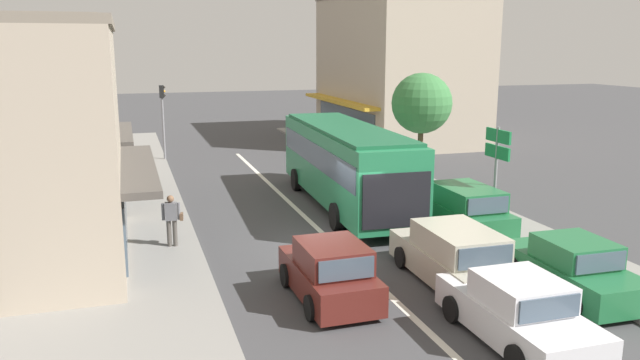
{
  "coord_description": "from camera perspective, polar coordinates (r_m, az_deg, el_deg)",
  "views": [
    {
      "loc": [
        -6.18,
        -18.35,
        6.27
      ],
      "look_at": [
        0.84,
        4.14,
        1.2
      ],
      "focal_mm": 35.0,
      "sensor_mm": 36.0,
      "label": 1
    }
  ],
  "objects": [
    {
      "name": "parked_wagon_kerb_second",
      "position": [
        22.21,
        12.92,
        -2.58
      ],
      "size": [
        1.94,
        4.5,
        1.58
      ],
      "color": "#1E6638",
      "rests_on": "ground"
    },
    {
      "name": "shopfront_mid_block",
      "position": [
        27.58,
        -25.72,
        5.62
      ],
      "size": [
        7.54,
        7.2,
        7.42
      ],
      "color": "#B2A38E",
      "rests_on": "ground"
    },
    {
      "name": "lane_centre_line",
      "position": [
        24.02,
        -1.81,
        -2.98
      ],
      "size": [
        0.2,
        28.0,
        0.01
      ],
      "primitive_type": "cube",
      "color": "silver",
      "rests_on": "ground"
    },
    {
      "name": "sidewalk_left",
      "position": [
        25.13,
        -18.21,
        -2.76
      ],
      "size": [
        5.2,
        44.0,
        0.14
      ],
      "primitive_type": "cube",
      "color": "gray",
      "rests_on": "ground"
    },
    {
      "name": "pedestrian_with_handbag_near",
      "position": [
        19.91,
        -13.4,
        -3.34
      ],
      "size": [
        0.66,
        0.29,
        1.63
      ],
      "color": "#4C4742",
      "rests_on": "sidewalk_left"
    },
    {
      "name": "traffic_light_downstreet",
      "position": [
        35.35,
        -14.19,
        6.23
      ],
      "size": [
        0.33,
        0.24,
        4.2
      ],
      "color": "gray",
      "rests_on": "ground"
    },
    {
      "name": "sedan_adjacent_lane_lead",
      "position": [
        14.36,
        17.65,
        -11.46
      ],
      "size": [
        1.91,
        4.21,
        1.47
      ],
      "color": "silver",
      "rests_on": "ground"
    },
    {
      "name": "hatchback_queue_far_back",
      "position": [
        15.78,
        0.88,
        -8.49
      ],
      "size": [
        1.87,
        3.73,
        1.54
      ],
      "color": "#561E19",
      "rests_on": "ground"
    },
    {
      "name": "directional_road_sign",
      "position": [
        22.04,
        15.89,
        2.37
      ],
      "size": [
        0.1,
        1.4,
        3.6
      ],
      "color": "gray",
      "rests_on": "ground"
    },
    {
      "name": "kerb_right",
      "position": [
        28.01,
        9.38,
        -0.83
      ],
      "size": [
        2.8,
        44.0,
        0.12
      ],
      "primitive_type": "cube",
      "color": "gray",
      "rests_on": "ground"
    },
    {
      "name": "building_right_far",
      "position": [
        43.06,
        7.01,
        10.19
      ],
      "size": [
        8.41,
        13.24,
        9.75
      ],
      "color": "#B2A38E",
      "rests_on": "ground"
    },
    {
      "name": "wagon_queue_gap_filler",
      "position": [
        17.23,
        12.14,
        -6.84
      ],
      "size": [
        2.0,
        4.53,
        1.58
      ],
      "color": "#B7B29E",
      "rests_on": "ground"
    },
    {
      "name": "parked_sedan_kerb_front",
      "position": [
        17.46,
        22.05,
        -7.52
      ],
      "size": [
        1.97,
        4.24,
        1.47
      ],
      "color": "#1E6638",
      "rests_on": "ground"
    },
    {
      "name": "ground_plane",
      "position": [
        20.35,
        1.23,
        -5.8
      ],
      "size": [
        140.0,
        140.0,
        0.0
      ],
      "primitive_type": "plane",
      "color": "#3F3F42"
    },
    {
      "name": "street_tree_right",
      "position": [
        28.06,
        9.28,
        6.89
      ],
      "size": [
        2.68,
        2.68,
        5.14
      ],
      "color": "brown",
      "rests_on": "ground"
    },
    {
      "name": "city_bus",
      "position": [
        24.5,
        2.33,
        1.81
      ],
      "size": [
        3.06,
        10.95,
        3.23
      ],
      "color": "#237A4C",
      "rests_on": "ground"
    }
  ]
}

